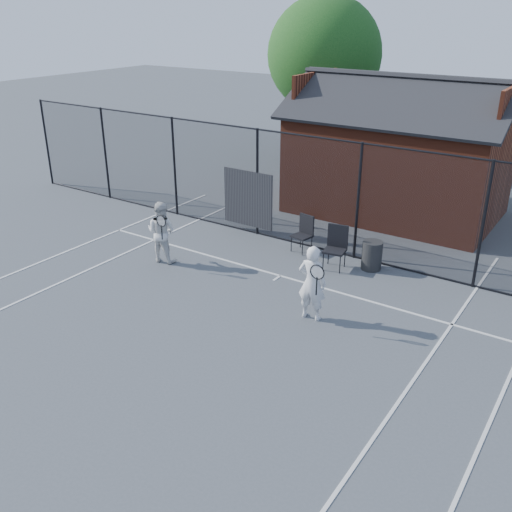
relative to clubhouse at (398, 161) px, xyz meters
The scene contains 10 objects.
ground 9.16m from the clubhouse, 93.18° to the right, with size 80.00×80.00×0.00m, color #444B4E.
court_lines 10.46m from the clubhouse, 92.77° to the right, with size 11.02×18.00×0.01m.
fence 4.09m from the clubhouse, 101.37° to the right, with size 22.04×3.00×3.00m.
clubhouse is the anchor object (origin of this frame).
tree_left 7.21m from the clubhouse, 138.01° to the left, with size 4.48×4.48×6.44m.
player_front 7.48m from the clubhouse, 81.69° to the right, with size 0.74×0.57×1.62m.
player_back 7.75m from the clubhouse, 116.74° to the right, with size 0.90×0.73×1.57m.
chair_left 5.03m from the clubhouse, 85.64° to the right, with size 0.51×0.53×1.06m, color black.
chair_right 4.62m from the clubhouse, 100.69° to the right, with size 0.46×0.48×0.95m, color black.
waste_bin 4.71m from the clubhouse, 75.43° to the right, with size 0.50×0.50×0.72m, color #242424.
Camera 1 is at (6.38, -7.59, 5.98)m, focal length 40.00 mm.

